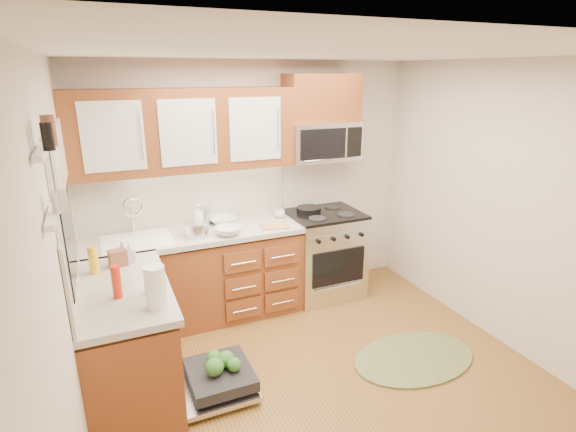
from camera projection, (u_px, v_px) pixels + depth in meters
name	position (u px, v px, depth m)	size (l,w,h in m)	color
floor	(331.00, 386.00, 3.58)	(3.50, 3.50, 0.00)	brown
ceiling	(342.00, 53.00, 2.81)	(3.50, 3.50, 0.00)	white
wall_back	(255.00, 185.00, 4.73)	(3.50, 0.04, 2.50)	beige
wall_front	(566.00, 394.00, 1.67)	(3.50, 0.04, 2.50)	beige
wall_left	(64.00, 283.00, 2.54)	(0.04, 3.50, 2.50)	beige
wall_right	(514.00, 211.00, 3.86)	(0.04, 3.50, 2.50)	beige
base_cabinet_back	(197.00, 280.00, 4.44)	(2.05, 0.60, 0.85)	brown
base_cabinet_left	(128.00, 347.00, 3.36)	(0.60, 1.25, 0.85)	brown
countertop_back	(194.00, 235.00, 4.29)	(2.07, 0.64, 0.05)	#B4B0A5
countertop_left	(123.00, 289.00, 3.22)	(0.64, 1.27, 0.05)	#B4B0A5
backsplash_back	(186.00, 196.00, 4.45)	(2.05, 0.02, 0.57)	beige
backsplash_left	(71.00, 256.00, 3.01)	(0.02, 1.25, 0.57)	beige
upper_cabinets	(184.00, 130.00, 4.11)	(2.05, 0.35, 0.75)	brown
cabinet_over_mw	(322.00, 98.00, 4.56)	(0.76, 0.35, 0.47)	brown
range	(324.00, 254.00, 4.94)	(0.76, 0.64, 0.95)	silver
microwave	(322.00, 141.00, 4.67)	(0.76, 0.38, 0.40)	silver
sink	(139.00, 254.00, 4.10)	(0.62, 0.50, 0.26)	white
dishwasher	(215.00, 380.00, 3.49)	(0.70, 0.60, 0.20)	silver
window	(63.00, 208.00, 2.89)	(0.03, 1.05, 1.05)	white
window_blind	(59.00, 157.00, 2.80)	(0.02, 0.96, 0.40)	white
shelf_upper	(41.00, 152.00, 2.00)	(0.04, 0.40, 0.03)	white
shelf_lower	(52.00, 216.00, 2.09)	(0.04, 0.40, 0.03)	white
rug	(414.00, 358.00, 3.91)	(1.13, 0.73, 0.02)	olive
skillet	(309.00, 209.00, 4.83)	(0.26, 0.26, 0.05)	black
stock_pot	(197.00, 229.00, 4.17)	(0.22, 0.22, 0.13)	silver
cutting_board	(275.00, 226.00, 4.42)	(0.27, 0.17, 0.02)	tan
canister	(206.00, 216.00, 4.50)	(0.10, 0.10, 0.17)	silver
paper_towel_roll	(155.00, 287.00, 2.88)	(0.13, 0.13, 0.29)	white
mustard_bottle	(93.00, 260.00, 3.39)	(0.07, 0.07, 0.21)	yellow
red_bottle	(117.00, 282.00, 3.02)	(0.06, 0.06, 0.23)	red
wooden_box	(118.00, 258.00, 3.53)	(0.13, 0.09, 0.13)	brown
blue_carton	(152.00, 284.00, 3.09)	(0.09, 0.05, 0.14)	blue
bowl_a	(222.00, 220.00, 4.53)	(0.27, 0.27, 0.07)	#999999
bowl_b	(228.00, 231.00, 4.21)	(0.25, 0.25, 0.08)	#999999
cup	(280.00, 214.00, 4.71)	(0.11, 0.11, 0.09)	#999999
soap_bottle_a	(198.00, 219.00, 4.24)	(0.11, 0.11, 0.28)	#999999
soap_bottle_b	(130.00, 252.00, 3.61)	(0.08, 0.08, 0.17)	#999999
soap_bottle_c	(123.00, 250.00, 3.67)	(0.12, 0.12, 0.15)	#999999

